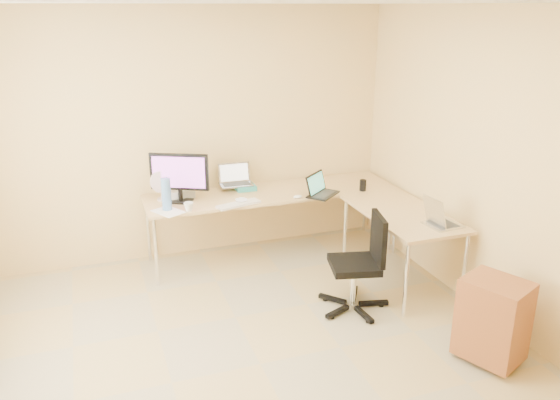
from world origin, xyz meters
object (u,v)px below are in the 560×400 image
object	(u,v)px
monitor	(180,178)
office_chair	(354,257)
desk_fan	(162,186)
keyboard	(239,204)
cabinet	(493,319)
laptop_return	(444,214)
desk_main	(272,224)
laptop_center	(236,175)
desk_return	(400,247)
mug	(189,207)
laptop_black	(323,185)
water_bottle	(166,194)

from	to	relation	value
monitor	office_chair	size ratio (longest dim) A/B	0.65
monitor	office_chair	distance (m)	1.89
desk_fan	office_chair	world-z (taller)	desk_fan
keyboard	cabinet	world-z (taller)	keyboard
laptop_return	monitor	bearing A→B (deg)	51.43
laptop_return	office_chair	world-z (taller)	laptop_return
desk_main	office_chair	bearing A→B (deg)	-76.70
keyboard	cabinet	xyz separation A→B (m)	(1.39, -2.09, -0.38)
laptop_center	laptop_return	xyz separation A→B (m)	(1.46, -1.62, -0.04)
desk_main	desk_return	world-z (taller)	same
laptop_center	mug	distance (m)	0.79
monitor	laptop_return	world-z (taller)	monitor
desk_fan	laptop_center	bearing A→B (deg)	-1.14
laptop_black	desk_fan	size ratio (longest dim) A/B	1.22
desk_main	laptop_return	world-z (taller)	laptop_return
water_bottle	desk_fan	world-z (taller)	water_bottle
desk_main	water_bottle	size ratio (longest dim) A/B	8.36
water_bottle	monitor	bearing A→B (deg)	49.39
office_chair	keyboard	bearing A→B (deg)	140.01
monitor	laptop_center	bearing A→B (deg)	44.87
keyboard	desk_main	bearing A→B (deg)	19.00
keyboard	mug	size ratio (longest dim) A/B	4.85
monitor	desk_return	bearing A→B (deg)	-0.88
laptop_center	desk_return	bearing A→B (deg)	-40.28
water_bottle	office_chair	bearing A→B (deg)	-37.85
monitor	cabinet	size ratio (longest dim) A/B	0.93
laptop_return	laptop_black	bearing A→B (deg)	25.99
laptop_center	water_bottle	world-z (taller)	water_bottle
laptop_black	water_bottle	world-z (taller)	water_bottle
laptop_black	keyboard	world-z (taller)	laptop_black
monitor	keyboard	xyz separation A→B (m)	(0.52, -0.28, -0.24)
desk_main	laptop_return	size ratio (longest dim) A/B	7.85
desk_main	laptop_center	world-z (taller)	laptop_center
laptop_center	cabinet	xyz separation A→B (m)	(1.27, -2.59, -0.53)
desk_main	keyboard	xyz separation A→B (m)	(-0.45, -0.30, 0.38)
cabinet	laptop_black	bearing A→B (deg)	78.90
water_bottle	cabinet	size ratio (longest dim) A/B	0.50
mug	desk_fan	world-z (taller)	desk_fan
laptop_black	desk_fan	bearing A→B (deg)	125.31
water_bottle	desk_fan	bearing A→B (deg)	90.00
monitor	laptop_black	world-z (taller)	monitor
monitor	water_bottle	bearing A→B (deg)	-104.49
keyboard	laptop_return	size ratio (longest dim) A/B	1.32
keyboard	laptop_return	distance (m)	1.94
keyboard	water_bottle	world-z (taller)	water_bottle
mug	office_chair	bearing A→B (deg)	-39.40
desk_return	cabinet	distance (m)	1.39
monitor	office_chair	bearing A→B (deg)	-19.67
desk_return	laptop_center	size ratio (longest dim) A/B	3.82
office_chair	cabinet	size ratio (longest dim) A/B	1.42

